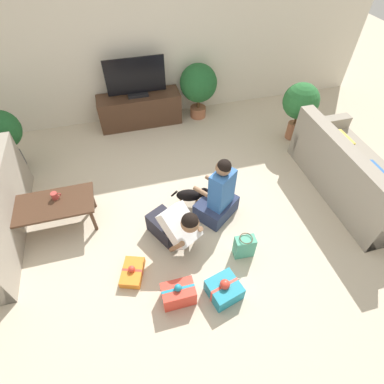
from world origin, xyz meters
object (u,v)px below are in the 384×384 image
Objects in this scene: tv_console at (140,110)px; tv at (136,79)px; gift_box_c at (178,294)px; person_sitting at (219,197)px; gift_box_a at (224,289)px; potted_plant_corner_left at (1,132)px; coffee_table at (51,206)px; potted_plant_back_right at (198,85)px; mug at (55,196)px; gift_bag_a at (244,246)px; gift_box_b at (133,272)px; sofa_right at (351,175)px; person_kneeling at (175,226)px; dog at (193,195)px; potted_plant_corner_right at (300,103)px.

tv reaches higher than tv_console.
person_sitting is at bearing 52.69° from gift_box_c.
potted_plant_corner_left is at bearing 130.40° from gift_box_a.
coffee_table is 1.05× the size of potted_plant_back_right.
mug is at bearing -49.04° from person_sitting.
tv is 3.28m from gift_bag_a.
potted_plant_back_right is 3.46m from gift_box_b.
sofa_right reaches higher than coffee_table.
person_sitting is 1.31m from gift_box_c.
tv is 1.25× the size of person_kneeling.
potted_plant_corner_left is (-2.06, -0.67, -0.21)m from tv.
potted_plant_back_right is 2.90m from person_kneeling.
sofa_right is 2.55× the size of person_kneeling.
sofa_right is 3.97m from mug.
dog is 1.35m from gift_box_a.
potted_plant_corner_right is 3.52m from gift_box_c.
potted_plant_back_right reaches higher than gift_box_a.
mug reaches higher than gift_box_b.
mug is at bearing 137.71° from gift_box_a.
mug reaches higher than gift_box_a.
gift_bag_a is at bearing 21.44° from gift_box_c.
sofa_right is 1.40× the size of tv_console.
gift_bag_a is at bearing -28.18° from mug.
sofa_right is 1.42m from potted_plant_corner_right.
gift_box_a is at bearing -83.96° from tv.
potted_plant_back_right is (1.07, -0.05, -0.21)m from tv.
person_kneeling is at bearing -25.20° from coffee_table.
coffee_table is at bearing -46.44° from person_sitting.
gift_box_c is (-0.51, -1.28, -0.07)m from dog.
gift_box_a is 1.12× the size of gift_box_c.
person_kneeling is at bearing -111.31° from potted_plant_back_right.
gift_box_b is (-1.23, -0.61, -0.30)m from person_sitting.
person_kneeling is at bearing 95.57° from sofa_right.
gift_box_b is at bearing 176.95° from gift_bag_a.
tv_console reaches higher than gift_bag_a.
gift_box_a is 0.58m from gift_bag_a.
gift_box_a is at bearing -133.28° from gift_bag_a.
mug is at bearing 129.42° from gift_box_c.
potted_plant_corner_right is (1.39, -1.08, 0.04)m from potted_plant_back_right.
tv is 2.78m from person_kneeling.
person_kneeling is 2.23× the size of gift_box_c.
person_kneeling is 6.60× the size of mug.
coffee_table is 2.64× the size of gift_box_a.
potted_plant_corner_right reaches higher than person_sitting.
tv is at bearing 55.85° from coffee_table.
potted_plant_back_right is 2.28m from dog.
tv is 1.00× the size of potted_plant_corner_right.
gift_box_b is at bearing -100.47° from tv.
potted_plant_corner_right reaches higher than sofa_right.
coffee_table reaches higher than gift_box_c.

